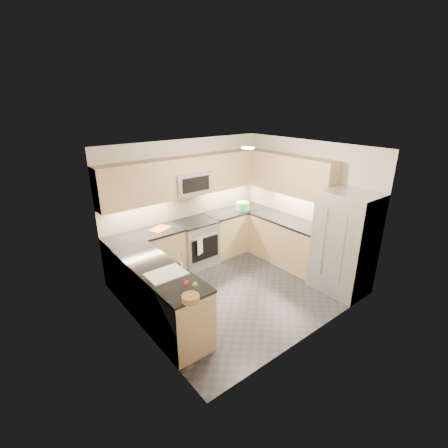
# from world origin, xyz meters

# --- Properties ---
(floor) EXTENTS (3.60, 3.20, 0.00)m
(floor) POSITION_xyz_m (0.00, 0.00, 0.00)
(floor) COLOR #252429
(floor) RESTS_ON ground
(ceiling) EXTENTS (3.60, 3.20, 0.02)m
(ceiling) POSITION_xyz_m (0.00, 0.00, 2.50)
(ceiling) COLOR beige
(ceiling) RESTS_ON wall_back
(wall_back) EXTENTS (3.60, 0.02, 2.50)m
(wall_back) POSITION_xyz_m (0.00, 1.60, 1.25)
(wall_back) COLOR beige
(wall_back) RESTS_ON floor
(wall_front) EXTENTS (3.60, 0.02, 2.50)m
(wall_front) POSITION_xyz_m (0.00, -1.60, 1.25)
(wall_front) COLOR beige
(wall_front) RESTS_ON floor
(wall_left) EXTENTS (0.02, 3.20, 2.50)m
(wall_left) POSITION_xyz_m (-1.80, 0.00, 1.25)
(wall_left) COLOR beige
(wall_left) RESTS_ON floor
(wall_right) EXTENTS (0.02, 3.20, 2.50)m
(wall_right) POSITION_xyz_m (1.80, 0.00, 1.25)
(wall_right) COLOR beige
(wall_right) RESTS_ON floor
(base_cab_back_left) EXTENTS (1.42, 0.60, 0.90)m
(base_cab_back_left) POSITION_xyz_m (-1.09, 1.30, 0.45)
(base_cab_back_left) COLOR tan
(base_cab_back_left) RESTS_ON floor
(base_cab_back_right) EXTENTS (1.42, 0.60, 0.90)m
(base_cab_back_right) POSITION_xyz_m (1.09, 1.30, 0.45)
(base_cab_back_right) COLOR tan
(base_cab_back_right) RESTS_ON floor
(base_cab_right) EXTENTS (0.60, 1.70, 0.90)m
(base_cab_right) POSITION_xyz_m (1.50, 0.15, 0.45)
(base_cab_right) COLOR tan
(base_cab_right) RESTS_ON floor
(base_cab_peninsula) EXTENTS (0.60, 2.00, 0.90)m
(base_cab_peninsula) POSITION_xyz_m (-1.50, 0.00, 0.45)
(base_cab_peninsula) COLOR tan
(base_cab_peninsula) RESTS_ON floor
(countertop_back_left) EXTENTS (1.42, 0.63, 0.04)m
(countertop_back_left) POSITION_xyz_m (-1.09, 1.30, 0.92)
(countertop_back_left) COLOR black
(countertop_back_left) RESTS_ON base_cab_back_left
(countertop_back_right) EXTENTS (1.42, 0.63, 0.04)m
(countertop_back_right) POSITION_xyz_m (1.09, 1.30, 0.92)
(countertop_back_right) COLOR black
(countertop_back_right) RESTS_ON base_cab_back_right
(countertop_right) EXTENTS (0.63, 1.70, 0.04)m
(countertop_right) POSITION_xyz_m (1.50, 0.15, 0.92)
(countertop_right) COLOR black
(countertop_right) RESTS_ON base_cab_right
(countertop_peninsula) EXTENTS (0.63, 2.00, 0.04)m
(countertop_peninsula) POSITION_xyz_m (-1.50, 0.00, 0.92)
(countertop_peninsula) COLOR black
(countertop_peninsula) RESTS_ON base_cab_peninsula
(upper_cab_back) EXTENTS (3.60, 0.35, 0.75)m
(upper_cab_back) POSITION_xyz_m (0.00, 1.43, 1.83)
(upper_cab_back) COLOR tan
(upper_cab_back) RESTS_ON wall_back
(upper_cab_right) EXTENTS (0.35, 1.95, 0.75)m
(upper_cab_right) POSITION_xyz_m (1.62, 0.28, 1.83)
(upper_cab_right) COLOR tan
(upper_cab_right) RESTS_ON wall_right
(backsplash_back) EXTENTS (3.60, 0.01, 0.51)m
(backsplash_back) POSITION_xyz_m (0.00, 1.60, 1.20)
(backsplash_back) COLOR tan
(backsplash_back) RESTS_ON wall_back
(backsplash_right) EXTENTS (0.01, 2.30, 0.51)m
(backsplash_right) POSITION_xyz_m (1.80, 0.45, 1.20)
(backsplash_right) COLOR tan
(backsplash_right) RESTS_ON wall_right
(gas_range) EXTENTS (0.76, 0.65, 0.91)m
(gas_range) POSITION_xyz_m (0.00, 1.28, 0.46)
(gas_range) COLOR #A3A6AB
(gas_range) RESTS_ON floor
(range_cooktop) EXTENTS (0.76, 0.65, 0.03)m
(range_cooktop) POSITION_xyz_m (0.00, 1.28, 0.92)
(range_cooktop) COLOR black
(range_cooktop) RESTS_ON gas_range
(oven_door_glass) EXTENTS (0.62, 0.02, 0.45)m
(oven_door_glass) POSITION_xyz_m (0.00, 0.95, 0.45)
(oven_door_glass) COLOR black
(oven_door_glass) RESTS_ON gas_range
(oven_handle) EXTENTS (0.60, 0.02, 0.02)m
(oven_handle) POSITION_xyz_m (0.00, 0.93, 0.72)
(oven_handle) COLOR #B2B5BA
(oven_handle) RESTS_ON gas_range
(microwave) EXTENTS (0.76, 0.40, 0.40)m
(microwave) POSITION_xyz_m (0.00, 1.40, 1.70)
(microwave) COLOR gray
(microwave) RESTS_ON upper_cab_back
(microwave_door) EXTENTS (0.60, 0.01, 0.28)m
(microwave_door) POSITION_xyz_m (0.00, 1.20, 1.70)
(microwave_door) COLOR black
(microwave_door) RESTS_ON microwave
(refrigerator) EXTENTS (0.70, 0.90, 1.80)m
(refrigerator) POSITION_xyz_m (1.45, -1.15, 0.90)
(refrigerator) COLOR #ADB1B6
(refrigerator) RESTS_ON floor
(fridge_handle_left) EXTENTS (0.02, 0.02, 1.20)m
(fridge_handle_left) POSITION_xyz_m (1.08, -1.33, 0.95)
(fridge_handle_left) COLOR #B2B5BA
(fridge_handle_left) RESTS_ON refrigerator
(fridge_handle_right) EXTENTS (0.02, 0.02, 1.20)m
(fridge_handle_right) POSITION_xyz_m (1.08, -0.97, 0.95)
(fridge_handle_right) COLOR #B2B5BA
(fridge_handle_right) RESTS_ON refrigerator
(sink_basin) EXTENTS (0.52, 0.38, 0.16)m
(sink_basin) POSITION_xyz_m (-1.50, -0.25, 0.88)
(sink_basin) COLOR white
(sink_basin) RESTS_ON base_cab_peninsula
(faucet) EXTENTS (0.03, 0.03, 0.28)m
(faucet) POSITION_xyz_m (-1.24, -0.25, 1.08)
(faucet) COLOR silver
(faucet) RESTS_ON countertop_peninsula
(utensil_bowl) EXTENTS (0.36, 0.36, 0.17)m
(utensil_bowl) POSITION_xyz_m (1.22, 1.22, 1.02)
(utensil_bowl) COLOR green
(utensil_bowl) RESTS_ON countertop_back_right
(cutting_board) EXTENTS (0.45, 0.39, 0.01)m
(cutting_board) POSITION_xyz_m (-0.75, 1.32, 0.95)
(cutting_board) COLOR #C04C12
(cutting_board) RESTS_ON countertop_back_left
(fruit_basket) EXTENTS (0.24, 0.24, 0.08)m
(fruit_basket) POSITION_xyz_m (-1.58, -0.99, 0.98)
(fruit_basket) COLOR #997247
(fruit_basket) RESTS_ON countertop_peninsula
(fruit_apple) EXTENTS (0.07, 0.07, 0.07)m
(fruit_apple) POSITION_xyz_m (-1.50, -0.78, 1.05)
(fruit_apple) COLOR red
(fruit_apple) RESTS_ON fruit_basket
(fruit_pear) EXTENTS (0.06, 0.06, 0.06)m
(fruit_pear) POSITION_xyz_m (-1.43, -0.87, 1.05)
(fruit_pear) COLOR #56C152
(fruit_pear) RESTS_ON fruit_basket
(dish_towel_check) EXTENTS (0.16, 0.08, 0.32)m
(dish_towel_check) POSITION_xyz_m (-0.15, 0.91, 0.55)
(dish_towel_check) COLOR white
(dish_towel_check) RESTS_ON oven_handle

